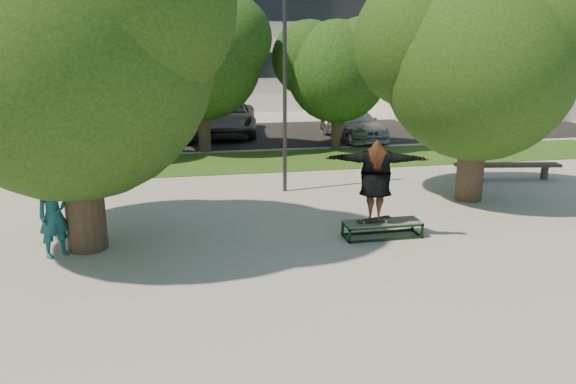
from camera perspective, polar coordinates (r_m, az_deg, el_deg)
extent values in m
plane|color=gray|center=(12.28, -0.35, -5.98)|extent=(120.00, 120.00, 0.00)
cube|color=#264513|center=(21.46, -2.66, 3.15)|extent=(30.00, 4.00, 0.02)
cube|color=black|center=(27.70, -6.82, 5.72)|extent=(40.00, 8.00, 0.01)
cylinder|color=#38281E|center=(12.72, -20.19, 1.36)|extent=(0.84, 0.84, 3.20)
sphere|color=#18330E|center=(12.42, -21.23, 12.51)|extent=(5.80, 5.80, 5.80)
sphere|color=#18330E|center=(13.58, -27.17, 15.09)|extent=(4.35, 4.35, 4.35)
sphere|color=#18330E|center=(11.72, -15.58, 17.85)|extent=(4.06, 4.06, 4.06)
cylinder|color=#38281E|center=(16.71, 18.20, 4.24)|extent=(0.76, 0.76, 3.00)
sphere|color=#18330E|center=(16.47, 18.85, 12.05)|extent=(5.20, 5.20, 5.20)
sphere|color=#18330E|center=(16.55, 13.63, 14.68)|extent=(3.90, 3.90, 3.90)
sphere|color=#18330E|center=(16.64, 23.65, 14.78)|extent=(3.64, 3.64, 3.64)
cylinder|color=#38281E|center=(22.86, -22.35, 6.31)|extent=(0.44, 0.44, 2.80)
sphere|color=black|center=(22.69, -22.87, 11.45)|extent=(4.40, 4.40, 4.40)
sphere|color=black|center=(23.54, -25.39, 12.62)|extent=(3.30, 3.30, 3.30)
sphere|color=black|center=(22.07, -20.71, 13.60)|extent=(3.08, 3.08, 3.08)
cylinder|color=#38281E|center=(23.47, -8.54, 7.70)|extent=(0.50, 0.50, 3.00)
sphere|color=black|center=(23.30, -8.75, 13.12)|extent=(4.80, 4.80, 4.80)
sphere|color=black|center=(23.98, -11.86, 14.47)|extent=(3.60, 3.60, 3.60)
sphere|color=black|center=(22.89, -5.97, 15.29)|extent=(3.36, 3.36, 3.36)
cylinder|color=#38281E|center=(23.93, 4.92, 7.46)|extent=(0.40, 0.40, 2.60)
sphere|color=black|center=(23.76, 5.03, 12.08)|extent=(4.20, 4.20, 4.20)
sphere|color=black|center=(24.07, 2.16, 13.42)|extent=(3.15, 3.15, 3.15)
sphere|color=black|center=(23.62, 7.63, 13.78)|extent=(2.94, 2.94, 2.94)
cylinder|color=#2D2D30|center=(16.63, -0.33, 10.15)|extent=(0.12, 0.12, 6.00)
cube|color=black|center=(36.23, -11.44, 12.44)|extent=(27.60, 0.12, 1.60)
cube|color=black|center=(36.26, -11.74, 17.97)|extent=(27.60, 0.12, 1.60)
cube|color=beige|center=(38.92, 20.35, 13.46)|extent=(15.00, 10.00, 8.00)
cube|color=#475147|center=(13.20, 9.58, -3.04)|extent=(1.80, 0.60, 0.03)
cylinder|color=white|center=(12.95, 7.72, -3.11)|extent=(0.06, 0.03, 0.06)
cylinder|color=white|center=(13.09, 7.49, -2.90)|extent=(0.06, 0.03, 0.06)
cylinder|color=white|center=(13.13, 9.95, -2.95)|extent=(0.06, 0.03, 0.06)
cylinder|color=white|center=(13.27, 9.70, -2.74)|extent=(0.06, 0.03, 0.06)
cube|color=black|center=(13.10, 8.73, -2.76)|extent=(0.78, 0.20, 0.10)
imported|color=#523123|center=(12.85, 8.89, 1.21)|extent=(2.35, 1.26, 1.85)
imported|color=#18525D|center=(12.68, -22.72, -2.11)|extent=(0.80, 0.76, 1.84)
cube|color=#463C2A|center=(19.48, 17.90, 1.88)|extent=(0.20, 0.20, 0.46)
cube|color=#463C2A|center=(20.46, 24.61, 1.84)|extent=(0.20, 0.20, 0.46)
cube|color=#463C2A|center=(19.88, 21.41, 2.57)|extent=(3.47, 1.06, 0.09)
imported|color=#B4B3B8|center=(28.03, -24.14, 6.27)|extent=(2.74, 4.94, 1.59)
imported|color=black|center=(26.80, -11.37, 6.73)|extent=(1.73, 4.33, 1.40)
imported|color=#55565A|center=(27.94, -6.13, 7.49)|extent=(3.37, 6.10, 1.62)
imported|color=#9D9EA2|center=(26.68, 6.58, 6.90)|extent=(2.39, 5.02, 1.41)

